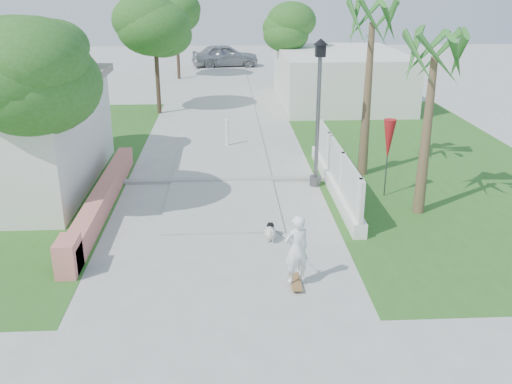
{
  "coord_description": "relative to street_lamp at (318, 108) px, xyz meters",
  "views": [
    {
      "loc": [
        0.17,
        -11.03,
        6.03
      ],
      "look_at": [
        0.87,
        2.08,
        1.1
      ],
      "focal_mm": 40.0,
      "sensor_mm": 36.0,
      "label": 1
    }
  ],
  "objects": [
    {
      "name": "tree_path_right",
      "position": [
        0.32,
        14.48,
        1.07
      ],
      "size": [
        3.0,
        3.0,
        4.79
      ],
      "color": "#4C3826",
      "rests_on": "ground"
    },
    {
      "name": "patio_umbrella",
      "position": [
        1.9,
        -1.0,
        -0.74
      ],
      "size": [
        0.36,
        0.36,
        2.3
      ],
      "color": "#59595E",
      "rests_on": "ground"
    },
    {
      "name": "lattice_fence",
      "position": [
        0.5,
        -0.5,
        -1.88
      ],
      "size": [
        0.35,
        7.0,
        1.5
      ],
      "color": "white",
      "rests_on": "ground"
    },
    {
      "name": "tree_left_mid",
      "position": [
        -8.38,
        2.98,
        1.07
      ],
      "size": [
        3.2,
        3.2,
        4.85
      ],
      "color": "#4C3826",
      "rests_on": "ground"
    },
    {
      "name": "path_strip",
      "position": [
        -2.9,
        14.5,
        -2.4
      ],
      "size": [
        3.2,
        36.0,
        0.06
      ],
      "primitive_type": "cube",
      "color": "#B7B7B2",
      "rests_on": "ground"
    },
    {
      "name": "palm_near",
      "position": [
        2.5,
        -2.3,
        1.53
      ],
      "size": [
        1.8,
        1.8,
        4.7
      ],
      "color": "brown",
      "rests_on": "ground"
    },
    {
      "name": "tree_path_far",
      "position": [
        -5.68,
        20.48,
        1.39
      ],
      "size": [
        3.2,
        3.2,
        5.17
      ],
      "color": "#4C3826",
      "rests_on": "ground"
    },
    {
      "name": "dog",
      "position": [
        -1.71,
        -3.89,
        -2.19
      ],
      "size": [
        0.32,
        0.62,
        0.43
      ],
      "rotation": [
        0.0,
        0.0,
        -0.1
      ],
      "color": "silver",
      "rests_on": "ground"
    },
    {
      "name": "pink_wall",
      "position": [
        -6.2,
        -1.95,
        -2.11
      ],
      "size": [
        0.45,
        8.2,
        0.8
      ],
      "color": "#DB7D70",
      "rests_on": "ground"
    },
    {
      "name": "bollard",
      "position": [
        -2.7,
        4.5,
        -1.84
      ],
      "size": [
        0.14,
        0.14,
        1.09
      ],
      "color": "white",
      "rests_on": "ground"
    },
    {
      "name": "tree_left_near",
      "position": [
        -7.38,
        -2.52,
        1.4
      ],
      "size": [
        3.6,
        3.6,
        5.28
      ],
      "color": "#4C3826",
      "rests_on": "ground"
    },
    {
      "name": "ground",
      "position": [
        -2.9,
        -5.5,
        -2.43
      ],
      "size": [
        90.0,
        90.0,
        0.0
      ],
      "primitive_type": "plane",
      "color": "#B7B7B2",
      "rests_on": "ground"
    },
    {
      "name": "tree_path_left",
      "position": [
        -5.88,
        10.48,
        1.39
      ],
      "size": [
        3.4,
        3.4,
        5.23
      ],
      "color": "#4C3826",
      "rests_on": "ground"
    },
    {
      "name": "curb",
      "position": [
        -2.9,
        0.5,
        -2.38
      ],
      "size": [
        6.5,
        0.25,
        0.1
      ],
      "primitive_type": "cube",
      "color": "#999993",
      "rests_on": "ground"
    },
    {
      "name": "grass_right",
      "position": [
        4.1,
        2.5,
        -2.42
      ],
      "size": [
        8.0,
        20.0,
        0.01
      ],
      "primitive_type": "cube",
      "color": "#30631F",
      "rests_on": "ground"
    },
    {
      "name": "building_right",
      "position": [
        3.1,
        12.5,
        -1.13
      ],
      "size": [
        6.0,
        8.0,
        2.6
      ],
      "primitive_type": "cube",
      "color": "silver",
      "rests_on": "ground"
    },
    {
      "name": "street_lamp",
      "position": [
        0.0,
        0.0,
        0.0
      ],
      "size": [
        0.44,
        0.44,
        4.44
      ],
      "color": "#59595E",
      "rests_on": "ground"
    },
    {
      "name": "grass_left",
      "position": [
        -9.9,
        2.5,
        -2.42
      ],
      "size": [
        8.0,
        20.0,
        0.01
      ],
      "primitive_type": "cube",
      "color": "#30631F",
      "rests_on": "ground"
    },
    {
      "name": "palm_far",
      "position": [
        1.7,
        1.0,
        2.06
      ],
      "size": [
        1.8,
        1.8,
        5.3
      ],
      "color": "brown",
      "rests_on": "ground"
    },
    {
      "name": "skateboarder",
      "position": [
        -1.48,
        -5.52,
        -1.67
      ],
      "size": [
        0.68,
        2.79,
        1.58
      ],
      "rotation": [
        0.0,
        0.0,
        3.48
      ],
      "color": "olive",
      "rests_on": "ground"
    },
    {
      "name": "parked_car",
      "position": [
        -2.72,
        25.55,
        -1.62
      ],
      "size": [
        5.02,
        2.72,
        1.62
      ],
      "primitive_type": "imported",
      "rotation": [
        0.0,
        0.0,
        1.75
      ],
      "color": "#9DA0A4",
      "rests_on": "ground"
    }
  ]
}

